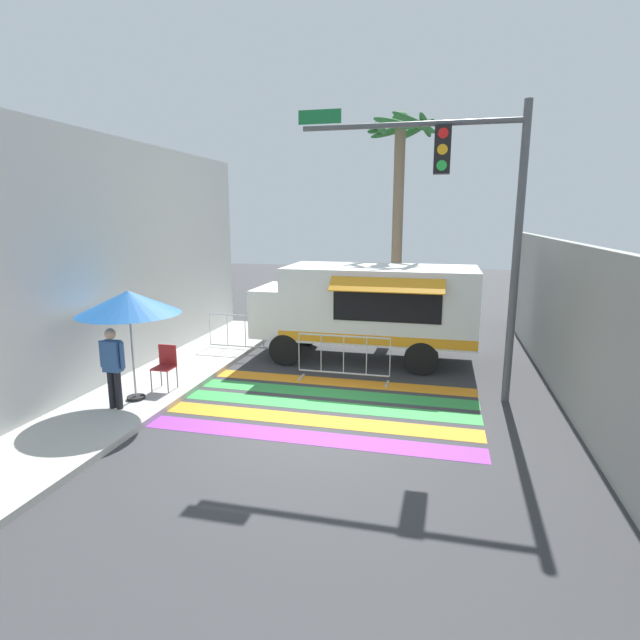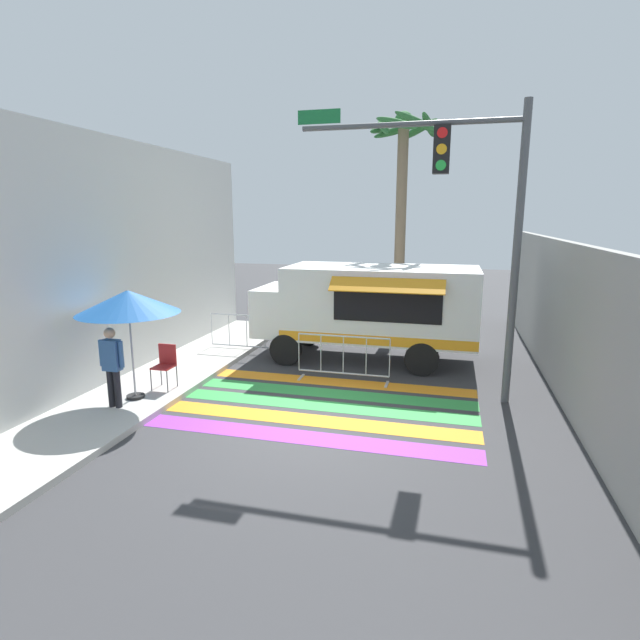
{
  "view_description": "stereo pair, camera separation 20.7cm",
  "coord_description": "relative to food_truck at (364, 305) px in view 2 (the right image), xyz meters",
  "views": [
    {
      "loc": [
        2.27,
        -8.32,
        3.8
      ],
      "look_at": [
        -0.45,
        2.96,
        1.38
      ],
      "focal_mm": 28.0,
      "sensor_mm": 36.0,
      "label": 1
    },
    {
      "loc": [
        2.47,
        -8.27,
        3.8
      ],
      "look_at": [
        -0.45,
        2.96,
        1.38
      ],
      "focal_mm": 28.0,
      "sensor_mm": 36.0,
      "label": 2
    }
  ],
  "objects": [
    {
      "name": "ground_plane",
      "position": [
        -0.32,
        -4.66,
        -1.5
      ],
      "size": [
        60.0,
        60.0,
        0.0
      ],
      "primitive_type": "plane",
      "color": "#38383A"
    },
    {
      "name": "sidewalk_left",
      "position": [
        -5.39,
        -4.66,
        -1.44
      ],
      "size": [
        4.4,
        16.0,
        0.12
      ],
      "color": "#B7B5AD",
      "rests_on": "ground_plane"
    },
    {
      "name": "building_left_facade",
      "position": [
        -5.33,
        -4.66,
        1.28
      ],
      "size": [
        0.25,
        16.0,
        5.56
      ],
      "color": "silver",
      "rests_on": "ground_plane"
    },
    {
      "name": "concrete_wall_right",
      "position": [
        4.59,
        -1.66,
        0.14
      ],
      "size": [
        0.2,
        16.0,
        3.28
      ],
      "color": "gray",
      "rests_on": "ground_plane"
    },
    {
      "name": "crosswalk_painted",
      "position": [
        -0.32,
        -3.6,
        -1.49
      ],
      "size": [
        6.4,
        3.6,
        0.01
      ],
      "color": "purple",
      "rests_on": "ground_plane"
    },
    {
      "name": "food_truck",
      "position": [
        0.0,
        0.0,
        0.0
      ],
      "size": [
        5.79,
        2.7,
        2.51
      ],
      "color": "white",
      "rests_on": "ground_plane"
    },
    {
      "name": "traffic_signal_pole",
      "position": [
        2.51,
        -2.42,
        2.6
      ],
      "size": [
        4.54,
        0.29,
        5.96
      ],
      "color": "#515456",
      "rests_on": "ground_plane"
    },
    {
      "name": "patio_umbrella",
      "position": [
        -4.0,
        -4.44,
        0.63
      ],
      "size": [
        2.02,
        2.02,
        2.25
      ],
      "color": "black",
      "rests_on": "sidewalk_left"
    },
    {
      "name": "folding_chair",
      "position": [
        -3.73,
        -3.7,
        -0.79
      ],
      "size": [
        0.41,
        0.41,
        0.95
      ],
      "rotation": [
        0.0,
        0.0,
        -0.06
      ],
      "color": "#4C4C51",
      "rests_on": "sidewalk_left"
    },
    {
      "name": "vendor_person",
      "position": [
        -4.08,
        -4.97,
        -0.47
      ],
      "size": [
        0.53,
        0.21,
        1.6
      ],
      "rotation": [
        0.0,
        0.0,
        0.05
      ],
      "color": "black",
      "rests_on": "sidewalk_left"
    },
    {
      "name": "barricade_front",
      "position": [
        -0.14,
        -1.98,
        -0.94
      ],
      "size": [
        2.18,
        0.44,
        1.11
      ],
      "color": "#B7BABF",
      "rests_on": "ground_plane"
    },
    {
      "name": "barricade_side",
      "position": [
        -3.28,
        -0.24,
        -0.94
      ],
      "size": [
        2.18,
        0.44,
        1.11
      ],
      "color": "#B7BABF",
      "rests_on": "ground_plane"
    },
    {
      "name": "palm_tree",
      "position": [
        0.5,
        3.98,
        3.5
      ],
      "size": [
        2.32,
        2.41,
        7.07
      ],
      "color": "#7A664C",
      "rests_on": "ground_plane"
    }
  ]
}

